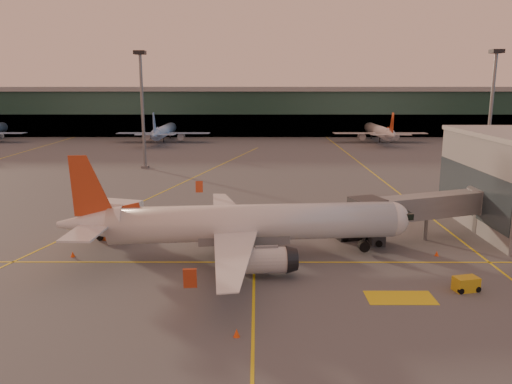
{
  "coord_description": "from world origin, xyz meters",
  "views": [
    {
      "loc": [
        5.3,
        -45.21,
        18.52
      ],
      "look_at": [
        5.16,
        17.21,
        5.0
      ],
      "focal_mm": 35.0,
      "sensor_mm": 36.0,
      "label": 1
    }
  ],
  "objects_px": {
    "main_airplane": "(242,225)",
    "gpu_cart": "(466,284)",
    "catering_truck": "(117,217)",
    "pushback_tug": "(352,233)"
  },
  "relations": [
    {
      "from": "catering_truck",
      "to": "pushback_tug",
      "type": "bearing_deg",
      "value": 16.19
    },
    {
      "from": "catering_truck",
      "to": "pushback_tug",
      "type": "relative_size",
      "value": 1.57
    },
    {
      "from": "main_airplane",
      "to": "gpu_cart",
      "type": "distance_m",
      "value": 22.85
    },
    {
      "from": "catering_truck",
      "to": "gpu_cart",
      "type": "bearing_deg",
      "value": -7.27
    },
    {
      "from": "catering_truck",
      "to": "gpu_cart",
      "type": "xyz_separation_m",
      "value": [
        36.2,
        -15.7,
        -2.05
      ]
    },
    {
      "from": "gpu_cart",
      "to": "main_airplane",
      "type": "bearing_deg",
      "value": 143.21
    },
    {
      "from": "main_airplane",
      "to": "pushback_tug",
      "type": "distance_m",
      "value": 15.19
    },
    {
      "from": "main_airplane",
      "to": "catering_truck",
      "type": "bearing_deg",
      "value": 150.99
    },
    {
      "from": "main_airplane",
      "to": "catering_truck",
      "type": "relative_size",
      "value": 5.77
    },
    {
      "from": "main_airplane",
      "to": "catering_truck",
      "type": "distance_m",
      "value": 16.84
    }
  ]
}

